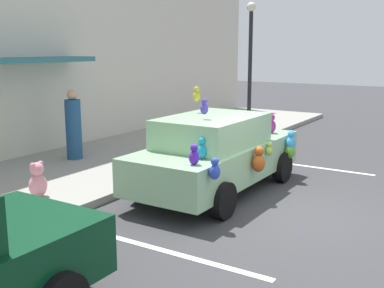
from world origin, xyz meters
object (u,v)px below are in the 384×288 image
at_px(street_lamp_post, 250,56).
at_px(pedestrian_walking_past, 74,127).
at_px(plush_covered_car, 217,153).
at_px(teddy_bear_on_sidewalk, 38,181).

height_order(street_lamp_post, pedestrian_walking_past, street_lamp_post).
xyz_separation_m(plush_covered_car, teddy_bear_on_sidewalk, (-2.47, 2.35, -0.34)).
relative_size(plush_covered_car, teddy_bear_on_sidewalk, 6.44).
xyz_separation_m(street_lamp_post, pedestrian_walking_past, (-5.24, 2.21, -1.67)).
xyz_separation_m(plush_covered_car, pedestrian_walking_past, (0.11, 4.07, 0.14)).
bearing_deg(teddy_bear_on_sidewalk, street_lamp_post, -3.58).
bearing_deg(pedestrian_walking_past, street_lamp_post, -22.88).
bearing_deg(pedestrian_walking_past, plush_covered_car, -91.54).
height_order(plush_covered_car, pedestrian_walking_past, plush_covered_car).
height_order(teddy_bear_on_sidewalk, street_lamp_post, street_lamp_post).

